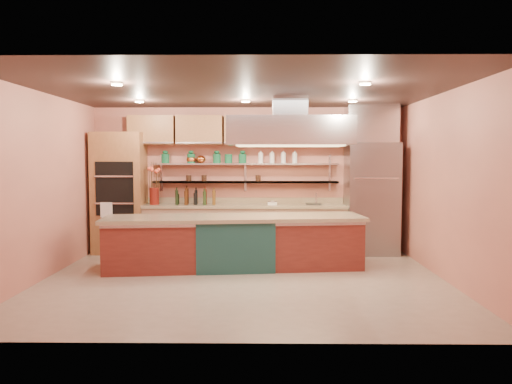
{
  "coord_description": "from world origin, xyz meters",
  "views": [
    {
      "loc": [
        0.28,
        -7.29,
        1.83
      ],
      "look_at": [
        0.18,
        1.0,
        1.25
      ],
      "focal_mm": 35.0,
      "sensor_mm": 36.0,
      "label": 1
    }
  ],
  "objects_px": {
    "island": "(234,242)",
    "copper_kettle": "(201,159)",
    "refrigerator": "(371,199)",
    "green_canister": "(229,159)",
    "kitchen_scale": "(272,202)",
    "flower_vase": "(154,196)"
  },
  "relations": [
    {
      "from": "refrigerator",
      "to": "copper_kettle",
      "type": "distance_m",
      "value": 3.35
    },
    {
      "from": "copper_kettle",
      "to": "green_canister",
      "type": "height_order",
      "value": "green_canister"
    },
    {
      "from": "kitchen_scale",
      "to": "copper_kettle",
      "type": "distance_m",
      "value": 1.62
    },
    {
      "from": "refrigerator",
      "to": "green_canister",
      "type": "relative_size",
      "value": 12.08
    },
    {
      "from": "refrigerator",
      "to": "copper_kettle",
      "type": "height_order",
      "value": "refrigerator"
    },
    {
      "from": "refrigerator",
      "to": "kitchen_scale",
      "type": "height_order",
      "value": "refrigerator"
    },
    {
      "from": "island",
      "to": "green_canister",
      "type": "height_order",
      "value": "green_canister"
    },
    {
      "from": "flower_vase",
      "to": "kitchen_scale",
      "type": "height_order",
      "value": "flower_vase"
    },
    {
      "from": "island",
      "to": "copper_kettle",
      "type": "bearing_deg",
      "value": 109.33
    },
    {
      "from": "copper_kettle",
      "to": "refrigerator",
      "type": "bearing_deg",
      "value": -4.04
    },
    {
      "from": "refrigerator",
      "to": "copper_kettle",
      "type": "bearing_deg",
      "value": 175.96
    },
    {
      "from": "refrigerator",
      "to": "green_canister",
      "type": "height_order",
      "value": "refrigerator"
    },
    {
      "from": "flower_vase",
      "to": "copper_kettle",
      "type": "bearing_deg",
      "value": 14.23
    },
    {
      "from": "kitchen_scale",
      "to": "green_canister",
      "type": "relative_size",
      "value": 1.0
    },
    {
      "from": "island",
      "to": "copper_kettle",
      "type": "relative_size",
      "value": 22.04
    },
    {
      "from": "island",
      "to": "kitchen_scale",
      "type": "xyz_separation_m",
      "value": [
        0.65,
        1.31,
        0.55
      ]
    },
    {
      "from": "island",
      "to": "green_canister",
      "type": "bearing_deg",
      "value": 91.0
    },
    {
      "from": "refrigerator",
      "to": "kitchen_scale",
      "type": "bearing_deg",
      "value": 179.69
    },
    {
      "from": "copper_kettle",
      "to": "green_canister",
      "type": "bearing_deg",
      "value": 0.0
    },
    {
      "from": "flower_vase",
      "to": "green_canister",
      "type": "relative_size",
      "value": 1.85
    },
    {
      "from": "flower_vase",
      "to": "copper_kettle",
      "type": "xyz_separation_m",
      "value": [
        0.87,
        0.22,
        0.7
      ]
    },
    {
      "from": "green_canister",
      "to": "kitchen_scale",
      "type": "bearing_deg",
      "value": -14.59
    }
  ]
}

